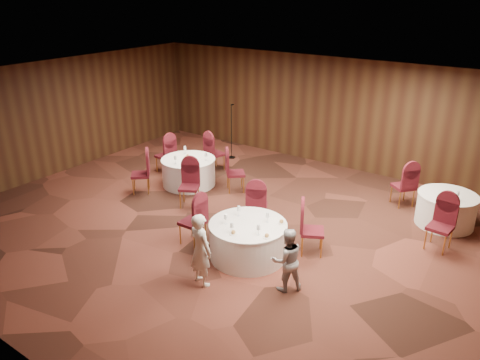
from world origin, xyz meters
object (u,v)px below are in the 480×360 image
Objects in this scene: woman_a at (201,250)px; woman_b at (287,260)px; table_right at (446,209)px; table_main at (248,240)px; mic_stand at (232,142)px; table_left at (189,172)px.

woman_b is (1.35, 0.74, -0.10)m from woman_a.
table_right is 4.57m from woman_b.
table_main is 5.87m from mic_stand.
woman_a is at bearing -58.52° from mic_stand.
woman_b is (-1.72, -4.22, 0.23)m from table_right.
mic_stand is (-6.60, 0.81, 0.14)m from table_right.
table_main is 4.01m from table_left.
table_main is at bearing -84.01° from woman_a.
table_right is 5.84m from woman_a.
mic_stand reaches higher than table_left.
woman_b is at bearing -29.90° from table_left.
mic_stand is at bearing -44.27° from woman_a.
table_left is at bearing 147.96° from table_main.
table_left is at bearing -82.54° from mic_stand.
mic_stand reaches higher than woman_a.
table_main is 4.71m from table_right.
woman_a reaches higher than table_right.
table_right is 0.92× the size of woman_a.
table_left is 2.44m from mic_stand.
woman_a reaches higher than table_main.
table_left is 5.27m from woman_b.
table_main is 0.90× the size of mic_stand.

